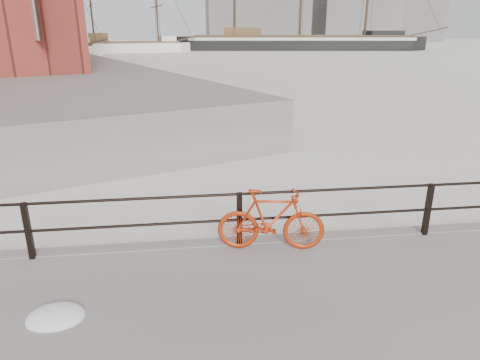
{
  "coord_description": "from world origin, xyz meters",
  "views": [
    {
      "loc": [
        -4.36,
        -6.89,
        3.97
      ],
      "look_at": [
        -3.28,
        1.5,
        1.0
      ],
      "focal_mm": 32.0,
      "sensor_mm": 36.0,
      "label": 1
    }
  ],
  "objects_px": {
    "bicycle": "(271,220)",
    "schooner_left": "(42,56)",
    "barque_black": "(299,50)",
    "schooner_mid": "(128,52)"
  },
  "relations": [
    {
      "from": "barque_black",
      "to": "schooner_mid",
      "type": "bearing_deg",
      "value": -163.22
    },
    {
      "from": "schooner_mid",
      "to": "schooner_left",
      "type": "height_order",
      "value": "schooner_mid"
    },
    {
      "from": "barque_black",
      "to": "schooner_mid",
      "type": "relative_size",
      "value": 2.32
    },
    {
      "from": "barque_black",
      "to": "bicycle",
      "type": "bearing_deg",
      "value": -97.84
    },
    {
      "from": "schooner_mid",
      "to": "schooner_left",
      "type": "distance_m",
      "value": 15.87
    },
    {
      "from": "bicycle",
      "to": "schooner_mid",
      "type": "xyz_separation_m",
      "value": [
        -11.58,
        79.79,
        -0.9
      ]
    },
    {
      "from": "schooner_left",
      "to": "barque_black",
      "type": "bearing_deg",
      "value": 29.57
    },
    {
      "from": "bicycle",
      "to": "schooner_left",
      "type": "relative_size",
      "value": 0.08
    },
    {
      "from": "barque_black",
      "to": "schooner_mid",
      "type": "height_order",
      "value": "barque_black"
    },
    {
      "from": "barque_black",
      "to": "schooner_mid",
      "type": "xyz_separation_m",
      "value": [
        -34.7,
        -5.81,
        0.0
      ]
    }
  ]
}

